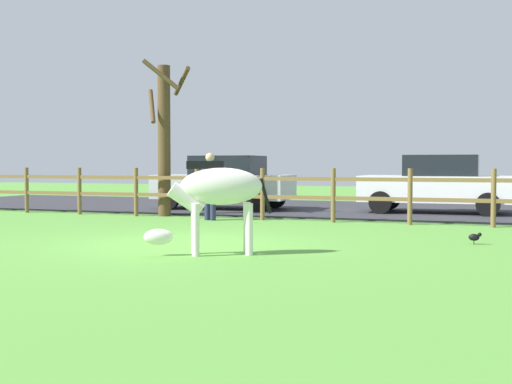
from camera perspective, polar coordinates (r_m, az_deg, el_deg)
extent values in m
plane|color=#549338|center=(11.47, -6.28, -4.44)|extent=(60.00, 60.00, 0.00)
cube|color=#2D2D33|center=(20.16, 5.82, -1.41)|extent=(28.00, 7.40, 0.05)
cylinder|color=brown|center=(19.74, -19.10, 0.16)|extent=(0.11, 0.11, 1.27)
cylinder|color=brown|center=(18.66, -14.92, 0.08)|extent=(0.11, 0.11, 1.27)
cylinder|color=brown|center=(17.68, -10.26, 0.00)|extent=(0.11, 0.11, 1.27)
cylinder|color=brown|center=(16.84, -5.10, -0.09)|extent=(0.11, 0.11, 1.27)
cylinder|color=brown|center=(16.15, 0.56, -0.18)|extent=(0.11, 0.11, 1.27)
cylinder|color=brown|center=(15.63, 6.65, -0.29)|extent=(0.11, 0.11, 1.27)
cylinder|color=brown|center=(15.30, 13.09, -0.39)|extent=(0.11, 0.11, 1.27)
cylinder|color=brown|center=(15.16, 19.73, -0.49)|extent=(0.11, 0.11, 1.27)
cube|color=brown|center=(16.15, 0.56, -0.41)|extent=(21.22, 0.06, 0.09)
cube|color=brown|center=(16.14, 0.56, 1.17)|extent=(21.22, 0.06, 0.09)
cylinder|color=#513A23|center=(17.58, -7.90, 4.35)|extent=(0.33, 0.33, 3.94)
cylinder|color=#513A23|center=(17.60, -8.94, 7.30)|extent=(0.52, 0.65, 0.94)
cylinder|color=#513A23|center=(17.28, -8.17, 9.95)|extent=(0.94, 0.42, 0.80)
cylinder|color=#513A23|center=(17.86, -6.39, 9.44)|extent=(0.84, 0.81, 0.67)
ellipsoid|color=white|center=(10.00, -2.97, 0.50)|extent=(1.32, 1.02, 0.56)
cylinder|color=white|center=(9.87, -5.20, -3.27)|extent=(0.11, 0.11, 0.78)
cylinder|color=white|center=(10.15, -5.28, -3.12)|extent=(0.11, 0.11, 0.78)
cylinder|color=white|center=(9.95, -0.58, -3.22)|extent=(0.11, 0.11, 0.78)
cylinder|color=white|center=(10.22, -0.80, -3.07)|extent=(0.11, 0.11, 0.78)
cylinder|color=white|center=(9.97, -5.98, -0.60)|extent=(0.63, 0.50, 0.51)
ellipsoid|color=white|center=(10.01, -8.37, -3.84)|extent=(0.48, 0.39, 0.24)
cube|color=black|center=(9.97, -4.40, 2.33)|extent=(0.51, 0.31, 0.12)
cylinder|color=black|center=(10.09, 0.83, -0.34)|extent=(0.19, 0.14, 0.54)
cylinder|color=black|center=(11.93, 18.22, -4.14)|extent=(0.01, 0.01, 0.06)
cylinder|color=black|center=(11.89, 18.21, -4.16)|extent=(0.01, 0.01, 0.06)
ellipsoid|color=black|center=(11.90, 18.22, -3.72)|extent=(0.18, 0.10, 0.12)
sphere|color=black|center=(11.89, 18.66, -3.49)|extent=(0.07, 0.07, 0.07)
cube|color=#B7BABF|center=(19.51, -2.83, 0.45)|extent=(4.06, 1.85, 0.70)
cube|color=black|center=(19.44, -2.42, 2.30)|extent=(1.96, 1.63, 0.56)
cylinder|color=black|center=(19.29, -7.49, -0.63)|extent=(0.61, 0.20, 0.60)
cylinder|color=black|center=(20.83, -5.43, -0.40)|extent=(0.61, 0.20, 0.60)
cylinder|color=black|center=(18.27, 0.14, -0.78)|extent=(0.61, 0.20, 0.60)
cylinder|color=black|center=(19.88, 1.69, -0.52)|extent=(0.61, 0.20, 0.60)
cube|color=white|center=(18.56, 15.17, 0.27)|extent=(4.03, 1.78, 0.70)
cube|color=black|center=(18.54, 15.65, 2.21)|extent=(1.93, 1.60, 0.56)
cylinder|color=black|center=(17.89, 10.63, -0.89)|extent=(0.60, 0.19, 0.60)
cylinder|color=black|center=(19.57, 11.41, -0.61)|extent=(0.60, 0.19, 0.60)
cylinder|color=black|center=(17.67, 19.31, -1.02)|extent=(0.60, 0.19, 0.60)
cylinder|color=black|center=(19.37, 19.34, -0.73)|extent=(0.60, 0.19, 0.60)
cylinder|color=#232847|center=(16.24, -4.20, -0.97)|extent=(0.14, 0.14, 0.82)
cylinder|color=#232847|center=(16.12, -3.72, -0.99)|extent=(0.14, 0.14, 0.82)
cube|color=#2D569E|center=(16.16, -3.97, 1.50)|extent=(0.41, 0.31, 0.58)
sphere|color=tan|center=(16.15, -3.97, 2.99)|extent=(0.22, 0.22, 0.22)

